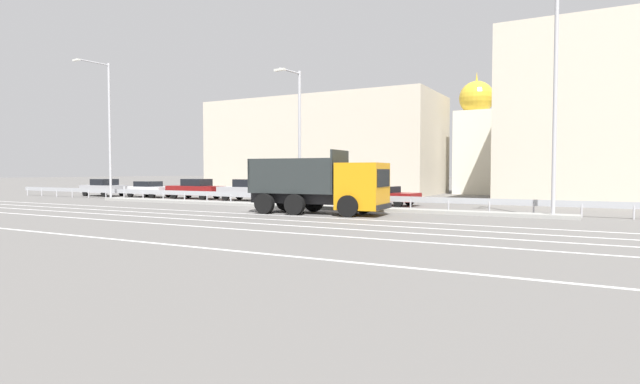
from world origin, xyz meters
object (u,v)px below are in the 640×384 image
(dump_truck, at_px, (335,189))
(median_road_sign, at_px, (263,184))
(parked_car_3, at_px, (248,190))
(parked_car_1, at_px, (149,189))
(street_lamp_2, at_px, (555,92))
(parked_car_4, at_px, (307,192))
(street_lamp_0, at_px, (107,124))
(parked_car_2, at_px, (196,189))
(parked_car_0, at_px, (104,188))
(street_lamp_1, at_px, (298,132))
(parked_car_5, at_px, (384,195))
(church_tower, at_px, (476,139))

(dump_truck, bearing_deg, median_road_sign, -119.64)
(dump_truck, height_order, parked_car_3, dump_truck)
(parked_car_1, bearing_deg, dump_truck, 72.92)
(street_lamp_2, height_order, parked_car_4, street_lamp_2)
(street_lamp_0, relative_size, parked_car_2, 2.15)
(parked_car_0, bearing_deg, parked_car_3, -87.15)
(street_lamp_2, height_order, parked_car_2, street_lamp_2)
(street_lamp_1, height_order, parked_car_4, street_lamp_1)
(parked_car_5, bearing_deg, parked_car_1, -84.88)
(street_lamp_0, distance_m, parked_car_2, 8.08)
(parked_car_1, height_order, parked_car_4, parked_car_4)
(street_lamp_1, bearing_deg, street_lamp_2, -0.08)
(parked_car_4, bearing_deg, street_lamp_1, 28.49)
(median_road_sign, height_order, parked_car_3, median_road_sign)
(median_road_sign, distance_m, street_lamp_1, 4.11)
(parked_car_2, relative_size, parked_car_3, 1.03)
(street_lamp_0, bearing_deg, street_lamp_1, -0.53)
(street_lamp_1, xyz_separation_m, parked_car_2, (-12.23, 4.56, -3.71))
(dump_truck, distance_m, church_tower, 27.13)
(parked_car_4, xyz_separation_m, parked_car_5, (5.61, 0.09, -0.13))
(dump_truck, bearing_deg, street_lamp_1, -130.88)
(dump_truck, xyz_separation_m, church_tower, (1.52, 26.80, 3.95))
(street_lamp_2, xyz_separation_m, parked_car_5, (-10.09, 4.64, -5.12))
(parked_car_0, xyz_separation_m, parked_car_2, (10.08, 0.60, 0.03))
(street_lamp_1, bearing_deg, median_road_sign, 175.55)
(dump_truck, height_order, street_lamp_1, street_lamp_1)
(dump_truck, bearing_deg, parked_car_0, -109.37)
(parked_car_2, height_order, parked_car_5, parked_car_2)
(median_road_sign, bearing_deg, church_tower, 71.27)
(street_lamp_0, height_order, street_lamp_1, street_lamp_0)
(parked_car_2, distance_m, parked_car_5, 15.85)
(street_lamp_0, bearing_deg, parked_car_4, 16.39)
(street_lamp_1, bearing_deg, parked_car_2, 159.57)
(street_lamp_0, distance_m, church_tower, 32.62)
(church_tower, bearing_deg, parked_car_3, -122.35)
(street_lamp_0, xyz_separation_m, parked_car_5, (20.51, 4.47, -5.07))
(dump_truck, distance_m, parked_car_5, 7.47)
(parked_car_0, bearing_deg, parked_car_1, -82.62)
(dump_truck, relative_size, church_tower, 0.63)
(dump_truck, distance_m, median_road_sign, 7.21)
(street_lamp_2, bearing_deg, parked_car_4, 163.82)
(median_road_sign, xyz_separation_m, church_tower, (8.06, 23.78, 3.86))
(church_tower, bearing_deg, street_lamp_2, -70.87)
(parked_car_5, bearing_deg, parked_car_0, -83.75)
(median_road_sign, xyz_separation_m, parked_car_1, (-14.66, 4.30, -0.69))
(street_lamp_0, distance_m, parked_car_1, 6.66)
(street_lamp_0, distance_m, street_lamp_1, 16.93)
(parked_car_0, relative_size, parked_car_2, 0.85)
(street_lamp_1, xyz_separation_m, parked_car_3, (-7.01, 4.42, -3.70))
(parked_car_4, bearing_deg, parked_car_5, 95.66)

